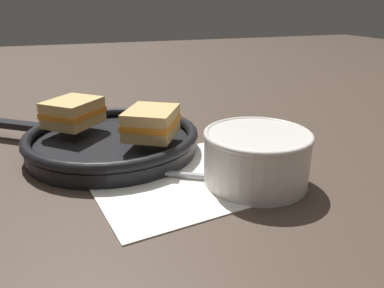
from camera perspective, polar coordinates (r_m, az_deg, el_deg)
The scene contains 7 objects.
ground_plane at distance 0.55m, azimuth -1.83°, elevation -6.27°, with size 4.00×4.00×0.00m, color #47382D.
napkin at distance 0.57m, azimuth -1.05°, elevation -5.16°, with size 0.31×0.27×0.00m.
soup_bowl at distance 0.55m, azimuth 9.81°, elevation -1.56°, with size 0.16×0.16×0.08m.
spoon at distance 0.56m, azimuth 3.97°, elevation -5.08°, with size 0.15×0.10×0.01m.
skillet at distance 0.68m, azimuth -12.17°, elevation 0.51°, with size 0.38×0.33×0.04m.
sandwich_near_left at distance 0.71m, azimuth -17.65°, elevation 4.63°, with size 0.12×0.12×0.05m.
sandwich_near_right at distance 0.62m, azimuth -6.20°, elevation 3.27°, with size 0.12×0.12×0.05m.
Camera 1 is at (-0.15, -0.47, 0.25)m, focal length 35.00 mm.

